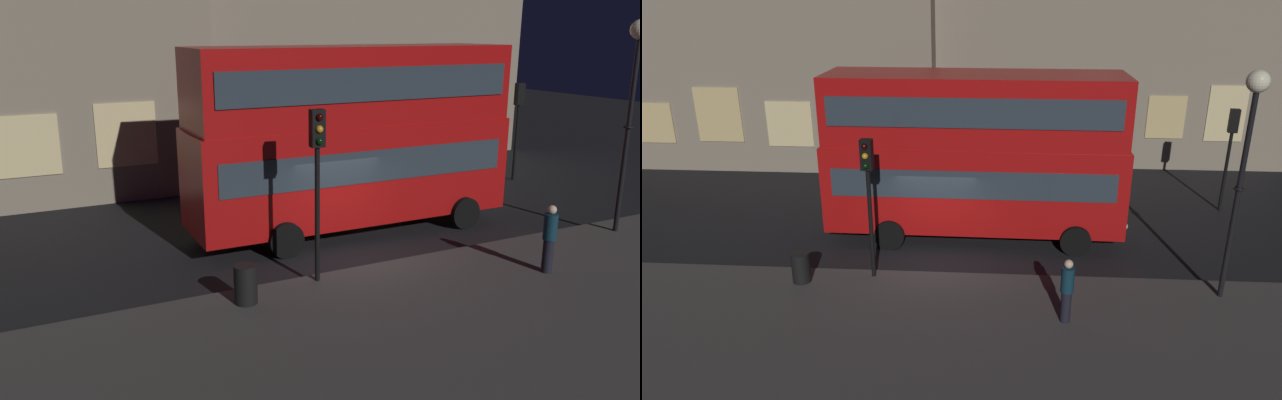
# 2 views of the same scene
# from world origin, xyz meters

# --- Properties ---
(ground_plane) EXTENTS (80.00, 80.00, 0.00)m
(ground_plane) POSITION_xyz_m (0.00, 0.00, 0.00)
(ground_plane) COLOR black
(sidewalk_slab) EXTENTS (44.00, 9.24, 0.12)m
(sidewalk_slab) POSITION_xyz_m (0.00, -5.46, 0.06)
(sidewalk_slab) COLOR #423F3D
(sidewalk_slab) RESTS_ON ground
(double_decker_bus) EXTENTS (9.80, 2.94, 5.47)m
(double_decker_bus) POSITION_xyz_m (1.13, 2.16, 3.05)
(double_decker_bus) COLOR #B20F0F
(double_decker_bus) RESTS_ON ground
(traffic_light_near_kerb) EXTENTS (0.34, 0.37, 4.08)m
(traffic_light_near_kerb) POSITION_xyz_m (-1.62, -1.21, 3.05)
(traffic_light_near_kerb) COLOR black
(traffic_light_near_kerb) RESTS_ON sidewalk_slab
(traffic_light_far_side) EXTENTS (0.35, 0.38, 3.88)m
(traffic_light_far_side) POSITION_xyz_m (10.34, 5.11, 2.79)
(traffic_light_far_side) COLOR black
(traffic_light_far_side) RESTS_ON ground
(street_lamp) EXTENTS (0.55, 0.55, 6.07)m
(street_lamp) POSITION_xyz_m (8.01, -1.70, 4.71)
(street_lamp) COLOR black
(street_lamp) RESTS_ON sidewalk_slab
(pedestrian) EXTENTS (0.32, 0.32, 1.71)m
(pedestrian) POSITION_xyz_m (3.68, -3.24, 1.01)
(pedestrian) COLOR black
(pedestrian) RESTS_ON sidewalk_slab
(litter_bin) EXTENTS (0.52, 0.52, 0.87)m
(litter_bin) POSITION_xyz_m (-3.59, -1.66, 0.55)
(litter_bin) COLOR black
(litter_bin) RESTS_ON sidewalk_slab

